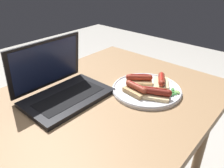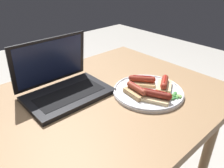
% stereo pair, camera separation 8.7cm
% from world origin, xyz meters
% --- Properties ---
extents(desk, '(1.02, 0.79, 0.71)m').
position_xyz_m(desk, '(0.00, 0.00, 0.63)').
color(desk, '#93704C').
rests_on(desk, ground_plane).
extents(laptop, '(0.34, 0.24, 0.22)m').
position_xyz_m(laptop, '(-0.10, 0.13, 0.75)').
color(laptop, black).
rests_on(laptop, desk).
extents(plate, '(0.29, 0.29, 0.02)m').
position_xyz_m(plate, '(0.16, -0.10, 0.72)').
color(plate, silver).
rests_on(plate, desk).
extents(sausage_toast_left, '(0.07, 0.11, 0.05)m').
position_xyz_m(sausage_toast_left, '(0.10, -0.09, 0.74)').
color(sausage_toast_left, tan).
rests_on(sausage_toast_left, plate).
extents(sausage_toast_middle, '(0.12, 0.10, 0.05)m').
position_xyz_m(sausage_toast_middle, '(0.23, -0.13, 0.74)').
color(sausage_toast_middle, '#D6B784').
rests_on(sausage_toast_middle, plate).
extents(sausage_toast_right, '(0.11, 0.13, 0.04)m').
position_xyz_m(sausage_toast_right, '(0.13, -0.16, 0.74)').
color(sausage_toast_right, '#D6B784').
rests_on(sausage_toast_right, plate).
extents(sausage_toast_extra, '(0.12, 0.13, 0.04)m').
position_xyz_m(sausage_toast_extra, '(0.19, -0.05, 0.74)').
color(sausage_toast_extra, tan).
rests_on(sausage_toast_extra, plate).
extents(salad_pile, '(0.07, 0.07, 0.01)m').
position_xyz_m(salad_pile, '(0.20, -0.21, 0.72)').
color(salad_pile, '#709E4C').
rests_on(salad_pile, plate).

